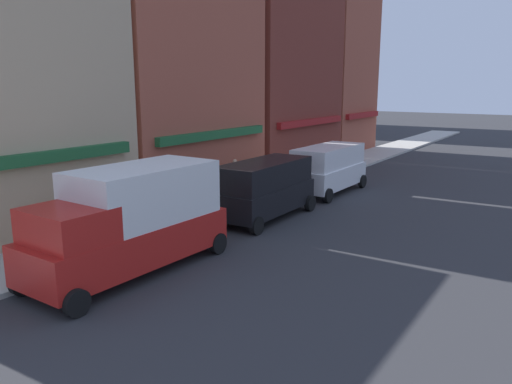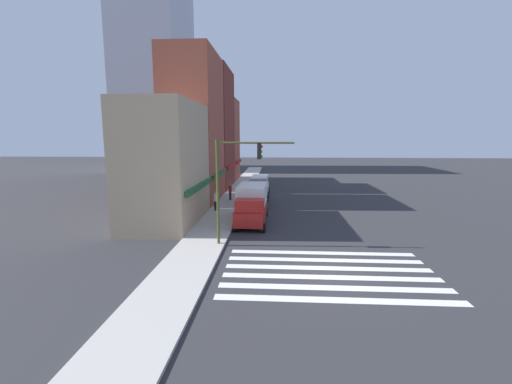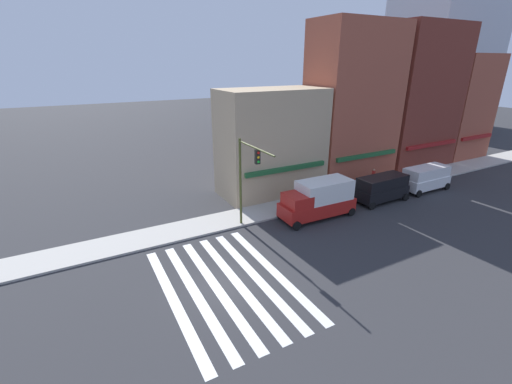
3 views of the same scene
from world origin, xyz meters
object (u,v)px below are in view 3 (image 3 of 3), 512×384
at_px(van_white, 426,178).
at_px(traffic_signal, 247,172).
at_px(box_truck_red, 318,199).
at_px(pedestrian_red_jacket, 373,177).
at_px(pedestrian_white_shirt, 326,184).
at_px(van_black, 382,188).

bearing_deg(van_white, traffic_signal, 178.10).
relative_size(traffic_signal, van_white, 1.35).
height_order(box_truck_red, pedestrian_red_jacket, box_truck_red).
height_order(box_truck_red, pedestrian_white_shirt, box_truck_red).
bearing_deg(van_white, box_truck_red, -179.97).
height_order(van_black, pedestrian_white_shirt, van_black).
bearing_deg(van_black, van_white, -1.23).
height_order(pedestrian_red_jacket, pedestrian_white_shirt, same).
relative_size(traffic_signal, box_truck_red, 1.08).
bearing_deg(pedestrian_white_shirt, box_truck_red, -136.94).
relative_size(van_black, pedestrian_red_jacket, 2.85).
xyz_separation_m(van_white, pedestrian_white_shirt, (-9.19, 3.66, -0.21)).
height_order(van_black, van_white, same).
bearing_deg(van_black, pedestrian_red_jacket, 53.60).
height_order(van_white, pedestrian_red_jacket, van_white).
xyz_separation_m(van_black, pedestrian_red_jacket, (2.12, 3.01, -0.21)).
distance_m(traffic_signal, box_truck_red, 6.75).
distance_m(traffic_signal, pedestrian_red_jacket, 15.82).
bearing_deg(van_white, pedestrian_white_shirt, 158.29).
xyz_separation_m(van_white, pedestrian_red_jacket, (-3.83, 3.01, -0.21)).
xyz_separation_m(box_truck_red, van_black, (7.10, -0.00, -0.30)).
distance_m(van_black, van_white, 5.94).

